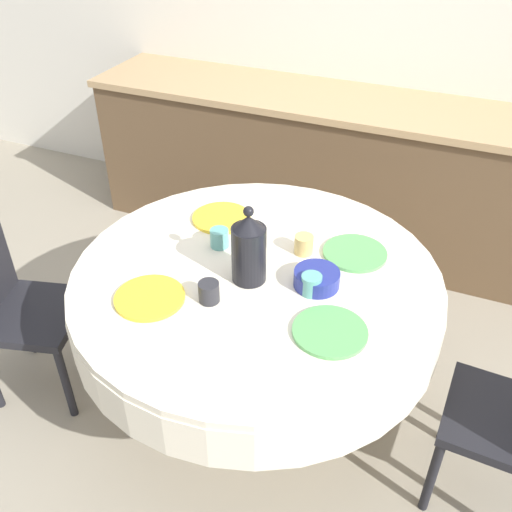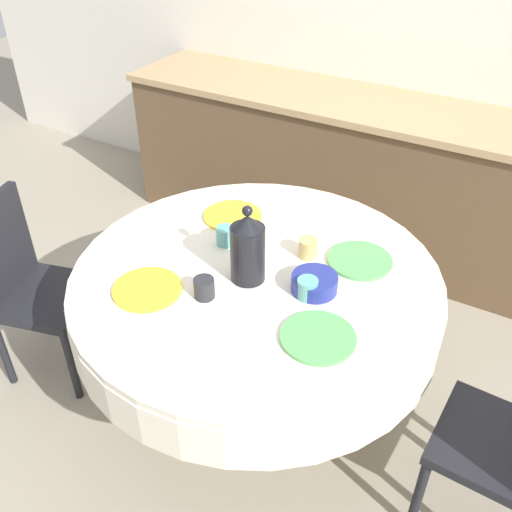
{
  "view_description": "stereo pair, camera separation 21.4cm",
  "coord_description": "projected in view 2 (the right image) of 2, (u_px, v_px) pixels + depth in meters",
  "views": [
    {
      "loc": [
        0.68,
        -1.6,
        2.1
      ],
      "look_at": [
        0.0,
        0.0,
        0.84
      ],
      "focal_mm": 40.0,
      "sensor_mm": 36.0,
      "label": 1
    },
    {
      "loc": [
        0.87,
        -1.51,
        2.1
      ],
      "look_at": [
        0.0,
        0.0,
        0.84
      ],
      "focal_mm": 40.0,
      "sensor_mm": 36.0,
      "label": 2
    }
  ],
  "objects": [
    {
      "name": "ground_plane",
      "position": [
        256.0,
        403.0,
        2.64
      ],
      "size": [
        12.0,
        12.0,
        0.0
      ],
      "primitive_type": "plane",
      "color": "#9E937F"
    },
    {
      "name": "wall_back",
      "position": [
        420.0,
        22.0,
        3.16
      ],
      "size": [
        7.0,
        0.05,
        2.6
      ],
      "color": "silver",
      "rests_on": "ground_plane"
    },
    {
      "name": "kitchen_counter",
      "position": [
        380.0,
        180.0,
        3.42
      ],
      "size": [
        3.24,
        0.64,
        0.93
      ],
      "color": "brown",
      "rests_on": "ground_plane"
    },
    {
      "name": "dining_table",
      "position": [
        256.0,
        297.0,
        2.27
      ],
      "size": [
        1.44,
        1.44,
        0.76
      ],
      "color": "brown",
      "rests_on": "ground_plane"
    },
    {
      "name": "chair_right",
      "position": [
        29.0,
        282.0,
        2.57
      ],
      "size": [
        0.49,
        0.49,
        0.9
      ],
      "rotation": [
        0.0,
        0.0,
        -1.31
      ],
      "color": "black",
      "rests_on": "ground_plane"
    },
    {
      "name": "plate_near_left",
      "position": [
        147.0,
        289.0,
        2.1
      ],
      "size": [
        0.26,
        0.26,
        0.01
      ],
      "primitive_type": "cylinder",
      "color": "yellow",
      "rests_on": "dining_table"
    },
    {
      "name": "cup_near_left",
      "position": [
        204.0,
        288.0,
        2.06
      ],
      "size": [
        0.08,
        0.08,
        0.08
      ],
      "primitive_type": "cylinder",
      "color": "#28282D",
      "rests_on": "dining_table"
    },
    {
      "name": "plate_near_right",
      "position": [
        318.0,
        337.0,
        1.9
      ],
      "size": [
        0.26,
        0.26,
        0.01
      ],
      "primitive_type": "cylinder",
      "color": "#5BA85B",
      "rests_on": "dining_table"
    },
    {
      "name": "cup_near_right",
      "position": [
        307.0,
        289.0,
        2.06
      ],
      "size": [
        0.08,
        0.08,
        0.08
      ],
      "primitive_type": "cylinder",
      "color": "#5BA39E",
      "rests_on": "dining_table"
    },
    {
      "name": "plate_far_left",
      "position": [
        233.0,
        216.0,
        2.52
      ],
      "size": [
        0.26,
        0.26,
        0.01
      ],
      "primitive_type": "cylinder",
      "color": "yellow",
      "rests_on": "dining_table"
    },
    {
      "name": "cup_far_left",
      "position": [
        225.0,
        236.0,
        2.33
      ],
      "size": [
        0.08,
        0.08,
        0.08
      ],
      "primitive_type": "cylinder",
      "color": "#5BA39E",
      "rests_on": "dining_table"
    },
    {
      "name": "plate_far_right",
      "position": [
        360.0,
        260.0,
        2.25
      ],
      "size": [
        0.26,
        0.26,
        0.01
      ],
      "primitive_type": "cylinder",
      "color": "#5BA85B",
      "rests_on": "dining_table"
    },
    {
      "name": "cup_far_right",
      "position": [
        308.0,
        248.0,
        2.26
      ],
      "size": [
        0.08,
        0.08,
        0.08
      ],
      "primitive_type": "cylinder",
      "color": "#DBB766",
      "rests_on": "dining_table"
    },
    {
      "name": "coffee_carafe",
      "position": [
        248.0,
        248.0,
        2.09
      ],
      "size": [
        0.13,
        0.13,
        0.32
      ],
      "color": "black",
      "rests_on": "dining_table"
    },
    {
      "name": "fruit_bowl",
      "position": [
        314.0,
        283.0,
        2.09
      ],
      "size": [
        0.17,
        0.17,
        0.06
      ],
      "primitive_type": "cylinder",
      "color": "navy",
      "rests_on": "dining_table"
    }
  ]
}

